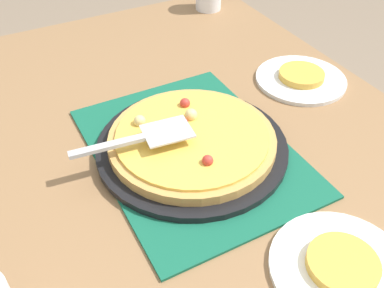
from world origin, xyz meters
TOP-DOWN VIEW (x-y plane):
  - dining_table at (0.00, 0.00)m, footprint 1.40×1.00m
  - placemat at (0.00, 0.00)m, footprint 0.48×0.36m
  - pizza_pan at (0.00, 0.00)m, footprint 0.38×0.38m
  - pizza at (-0.00, -0.00)m, footprint 0.33×0.33m
  - plate_near_left at (-0.10, 0.36)m, footprint 0.22×0.22m
  - plate_far_right at (0.35, 0.07)m, footprint 0.22×0.22m
  - served_slice_left at (-0.10, 0.36)m, footprint 0.11×0.11m
  - served_slice_right at (0.35, 0.07)m, footprint 0.11×0.11m
  - pizza_server at (-0.01, -0.10)m, footprint 0.08×0.23m

SIDE VIEW (x-z plane):
  - dining_table at x=0.00m, z-range 0.27..1.02m
  - placemat at x=0.00m, z-range 0.75..0.76m
  - plate_near_left at x=-0.10m, z-range 0.75..0.76m
  - plate_far_right at x=0.35m, z-range 0.75..0.76m
  - pizza_pan at x=0.00m, z-range 0.76..0.77m
  - served_slice_left at x=-0.10m, z-range 0.76..0.78m
  - served_slice_right at x=0.35m, z-range 0.76..0.78m
  - pizza at x=0.00m, z-range 0.76..0.81m
  - pizza_server at x=-0.01m, z-range 0.81..0.82m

